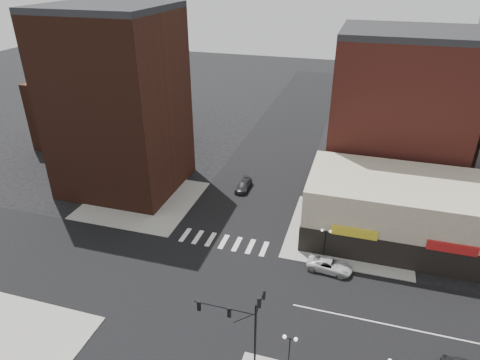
% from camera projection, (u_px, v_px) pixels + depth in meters
% --- Properties ---
extents(ground, '(240.00, 240.00, 0.00)m').
position_uv_depth(ground, '(200.00, 285.00, 45.32)').
color(ground, black).
rests_on(ground, ground).
extents(road_ew, '(200.00, 14.00, 0.02)m').
position_uv_depth(road_ew, '(200.00, 285.00, 45.32)').
color(road_ew, black).
rests_on(road_ew, ground).
extents(road_ns, '(14.00, 200.00, 0.02)m').
position_uv_depth(road_ns, '(200.00, 285.00, 45.32)').
color(road_ns, black).
rests_on(road_ns, ground).
extents(sidewalk_nw, '(15.00, 15.00, 0.12)m').
position_uv_depth(sidewalk_nw, '(143.00, 200.00, 61.33)').
color(sidewalk_nw, gray).
rests_on(sidewalk_nw, ground).
extents(sidewalk_ne, '(15.00, 15.00, 0.12)m').
position_uv_depth(sidewalk_ne, '(349.00, 233.00, 53.93)').
color(sidewalk_ne, gray).
rests_on(sidewalk_ne, ground).
extents(building_nw, '(16.00, 15.00, 25.00)m').
position_uv_depth(building_nw, '(118.00, 105.00, 60.16)').
color(building_nw, '#3B1C12').
rests_on(building_nw, ground).
extents(building_nw_low, '(20.00, 18.00, 12.00)m').
position_uv_depth(building_nw_low, '(105.00, 109.00, 79.65)').
color(building_nw_low, '#3B1C12').
rests_on(building_nw_low, ground).
extents(building_ne_midrise, '(18.00, 15.00, 22.00)m').
position_uv_depth(building_ne_midrise, '(398.00, 116.00, 60.51)').
color(building_ne_midrise, maroon).
rests_on(building_ne_midrise, ground).
extents(building_ne_row, '(24.20, 12.20, 8.00)m').
position_uv_depth(building_ne_row, '(408.00, 217.00, 51.21)').
color(building_ne_row, '#C3B89B').
rests_on(building_ne_row, ground).
extents(traffic_signal, '(5.59, 3.09, 7.77)m').
position_uv_depth(traffic_signal, '(245.00, 318.00, 34.53)').
color(traffic_signal, black).
rests_on(traffic_signal, ground).
extents(street_lamp_se_a, '(1.22, 0.32, 4.16)m').
position_uv_depth(street_lamp_se_a, '(290.00, 345.00, 34.20)').
color(street_lamp_se_a, black).
rests_on(street_lamp_se_a, sidewalk_se).
extents(street_lamp_ne, '(1.22, 0.32, 4.16)m').
position_uv_depth(street_lamp_ne, '(326.00, 237.00, 47.55)').
color(street_lamp_ne, black).
rests_on(street_lamp_ne, sidewalk_ne).
extents(white_suv, '(5.15, 2.72, 1.38)m').
position_uv_depth(white_suv, '(330.00, 265.00, 47.25)').
color(white_suv, silver).
rests_on(white_suv, ground).
extents(dark_sedan_north, '(1.86, 4.51, 1.31)m').
position_uv_depth(dark_sedan_north, '(244.00, 185.00, 63.96)').
color(dark_sedan_north, black).
rests_on(dark_sedan_north, ground).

